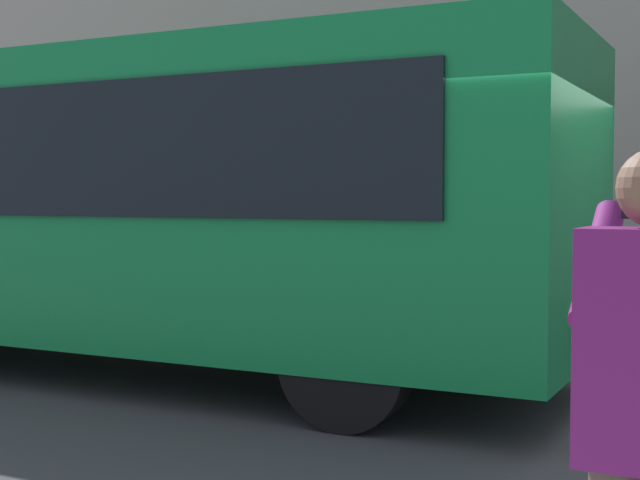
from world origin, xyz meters
TOP-DOWN VIEW (x-y plane):
  - ground_plane at (0.00, 0.00)m, footprint 60.00×60.00m
  - red_bus at (4.18, -0.03)m, footprint 9.05×2.54m

SIDE VIEW (x-z plane):
  - ground_plane at x=0.00m, z-range 0.00..0.00m
  - red_bus at x=4.18m, z-range 0.14..3.22m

